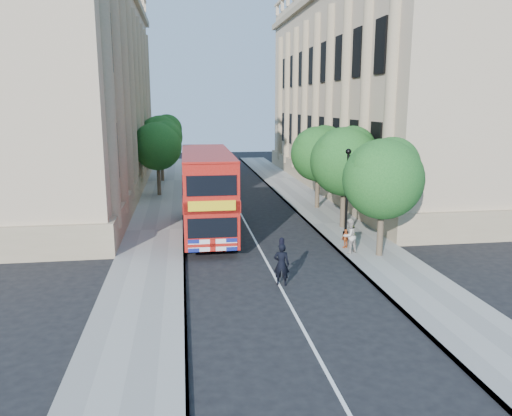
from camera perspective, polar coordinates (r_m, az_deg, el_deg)
name	(u,v)px	position (r m, az deg, el deg)	size (l,w,h in m)	color
ground	(279,284)	(21.99, 2.59, -8.64)	(120.00, 120.00, 0.00)	black
pavement_right	(337,224)	(32.64, 9.19, -1.81)	(3.50, 80.00, 0.12)	gray
pavement_left	(156,230)	(31.21, -11.41, -2.53)	(3.50, 80.00, 0.12)	gray
building_right	(379,89)	(47.67, 13.86, 13.11)	(12.00, 38.00, 18.00)	tan
building_left	(60,87)	(45.30, -21.48, 12.73)	(12.00, 38.00, 18.00)	tan
tree_right_near	(384,175)	(25.47, 14.40, 3.71)	(4.00, 4.00, 6.08)	#473828
tree_right_mid	(345,158)	(31.02, 10.15, 5.67)	(4.20, 4.20, 6.37)	#473828
tree_right_far	(319,151)	(36.74, 7.18, 6.50)	(4.00, 4.00, 6.15)	#473828
tree_left_far	(158,143)	(42.41, -11.15, 7.26)	(4.00, 4.00, 6.30)	#473828
tree_left_back	(161,134)	(50.37, -10.76, 8.27)	(4.20, 4.20, 6.65)	#473828
lamp_post	(347,199)	(28.18, 10.33, 1.07)	(0.32, 0.32, 5.16)	black
double_decker_bus	(207,190)	(29.51, -5.61, 2.04)	(2.88, 10.55, 4.86)	#A7130B
box_van	(216,199)	(33.70, -4.56, 1.06)	(2.39, 5.12, 2.85)	black
police_constable	(282,264)	(21.56, 2.93, -6.45)	(0.68, 0.44, 1.86)	black
woman_pedestrian	(349,236)	(26.12, 10.62, -3.14)	(0.88, 0.68, 1.80)	beige
child_a	(346,238)	(27.08, 10.23, -3.45)	(0.60, 0.25, 1.03)	orange
child_b	(351,234)	(28.05, 10.83, -2.95)	(0.65, 0.38, 1.01)	#E6E54E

